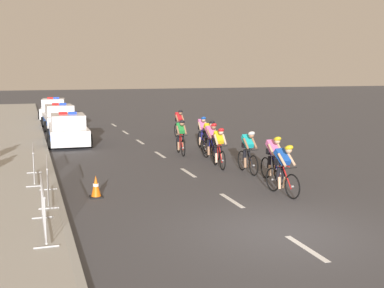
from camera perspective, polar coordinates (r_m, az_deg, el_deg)
The scene contains 19 objects.
ground_plane at distance 11.73m, azimuth 10.15°, elevation -9.86°, with size 160.00×160.00×0.00m, color #424247.
kerb_edge at distance 24.05m, azimuth -16.24°, elevation -0.42°, with size 0.16×60.00×0.13m, color #9E9E99.
lane_markings_centre at distance 21.70m, azimuth -3.64°, elevation -1.20°, with size 0.14×25.60×0.01m.
cyclist_lead at distance 14.88m, azimuth 10.28°, elevation -2.79°, with size 0.45×1.72×1.56m.
cyclist_second at distance 16.62m, azimuth 9.19°, elevation -1.57°, with size 0.42×1.72×1.56m.
cyclist_third at distance 17.86m, azimuth 6.37°, elevation -0.82°, with size 0.42×1.72×1.56m.
cyclist_fourth at distance 18.73m, azimuth 3.07°, elevation -0.34°, with size 0.44×1.72×1.56m.
cyclist_fifth at distance 20.34m, azimuth 2.17°, elevation 0.38°, with size 0.43×1.72×1.56m.
cyclist_sixth at distance 21.31m, azimuth 1.97°, elevation 0.76°, with size 0.44×1.72×1.56m.
cyclist_seventh at distance 21.58m, azimuth -1.29°, elevation 0.86°, with size 0.44×1.72×1.56m.
cyclist_eighth at distance 23.04m, azimuth 1.16°, elevation 1.35°, with size 0.45×1.72×1.56m.
cyclist_ninth at distance 26.64m, azimuth -1.48°, elevation 2.33°, with size 0.42×1.72×1.56m.
police_car_nearest at distance 25.32m, azimuth -13.86°, elevation 1.51°, with size 2.08×4.44×1.59m.
police_car_second at distance 31.91m, azimuth -14.79°, elevation 2.89°, with size 2.11×4.46×1.59m.
police_car_third at distance 38.42m, azimuth -15.40°, elevation 3.78°, with size 2.32×4.55×1.59m.
crowd_barrier_front at distance 11.54m, azimuth -16.49°, elevation -7.04°, with size 0.51×2.32×1.07m.
crowd_barrier_middle at distance 14.37m, azimuth -16.03°, elevation -3.96°, with size 0.58×2.32×1.07m.
crowd_barrier_rear at distance 16.97m, azimuth -17.50°, elevation -2.14°, with size 0.53×2.32×1.07m.
traffic_cone_near at distance 14.75m, azimuth -10.84°, elevation -4.80°, with size 0.36×0.36×0.64m.
Camera 1 is at (-5.35, -9.77, 3.68)m, focal length 47.05 mm.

